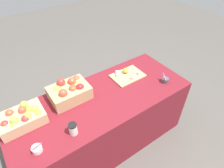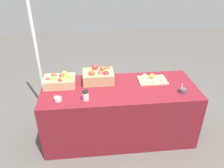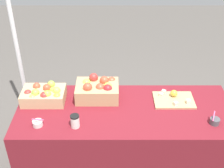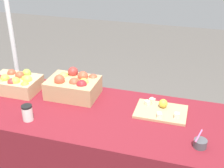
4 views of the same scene
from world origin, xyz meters
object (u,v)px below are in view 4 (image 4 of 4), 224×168
(apple_crate_middle, at_px, (74,86))
(coffee_cup, at_px, (27,113))
(cutting_board_front, at_px, (161,110))
(apple_crate_left, at_px, (15,83))
(tent_pole, at_px, (10,25))
(sample_bowl_near, at_px, (200,143))

(apple_crate_middle, height_order, coffee_cup, apple_crate_middle)
(cutting_board_front, distance_m, coffee_cup, 0.93)
(apple_crate_middle, relative_size, cutting_board_front, 1.07)
(apple_crate_left, bearing_deg, tent_pole, 123.28)
(apple_crate_left, height_order, coffee_cup, apple_crate_left)
(sample_bowl_near, relative_size, tent_pole, 0.04)
(cutting_board_front, distance_m, sample_bowl_near, 0.42)
(apple_crate_left, height_order, tent_pole, tent_pole)
(apple_crate_left, relative_size, tent_pole, 0.17)
(apple_crate_left, relative_size, coffee_cup, 3.40)
(coffee_cup, bearing_deg, tent_pole, 126.96)
(apple_crate_middle, distance_m, coffee_cup, 0.44)
(apple_crate_left, height_order, cutting_board_front, apple_crate_left)
(apple_crate_left, relative_size, sample_bowl_near, 3.85)
(cutting_board_front, relative_size, sample_bowl_near, 3.65)
(apple_crate_left, bearing_deg, apple_crate_middle, 7.14)
(cutting_board_front, distance_m, tent_pole, 1.64)
(sample_bowl_near, distance_m, tent_pole, 2.01)
(apple_crate_left, relative_size, cutting_board_front, 1.06)
(apple_crate_left, distance_m, cutting_board_front, 1.17)
(tent_pole, bearing_deg, sample_bowl_near, -25.14)
(apple_crate_middle, relative_size, tent_pole, 0.17)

